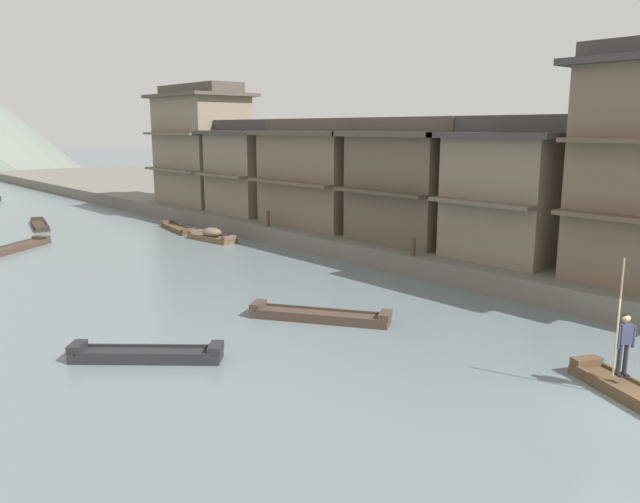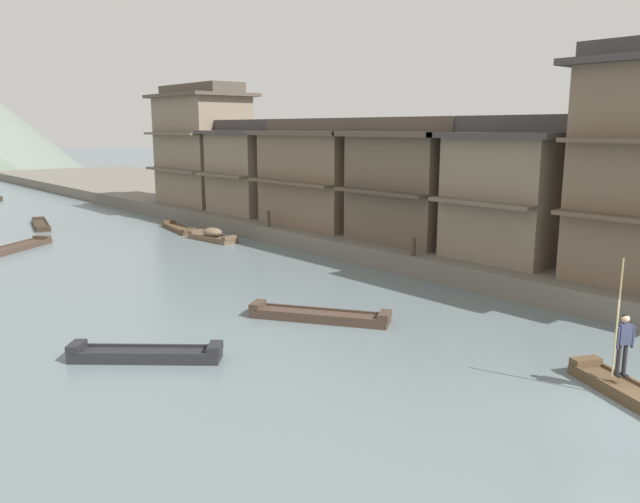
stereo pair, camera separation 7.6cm
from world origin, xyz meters
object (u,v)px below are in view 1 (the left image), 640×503
(house_waterfront_tall, at_px, (417,181))
(boat_upstream_distant, at_px, (320,316))
(house_waterfront_far, at_px, (261,167))
(house_waterfront_end, at_px, (201,146))
(boat_moored_second, at_px, (178,229))
(mooring_post_dock_far, at_px, (268,219))
(boat_midriver_drifting, at_px, (11,249))
(house_waterfront_second, at_px, (520,188))
(boat_moored_third, at_px, (147,355))
(mooring_post_dock_mid, at_px, (413,247))
(boatman_person, at_px, (624,337))
(boat_moored_far, at_px, (212,236))
(boat_midriver_upstream, at_px, (40,225))
(house_waterfront_narrow, at_px, (327,173))

(house_waterfront_tall, bearing_deg, boat_upstream_distant, -155.38)
(house_waterfront_far, distance_m, house_waterfront_end, 6.81)
(boat_moored_second, xyz_separation_m, house_waterfront_far, (5.66, -1.39, 3.80))
(boat_upstream_distant, bearing_deg, mooring_post_dock_far, 60.46)
(house_waterfront_end, bearing_deg, boat_moored_second, -133.54)
(boat_midriver_drifting, xyz_separation_m, house_waterfront_second, (15.54, -20.91, 3.80))
(boat_moored_third, xyz_separation_m, boat_upstream_distant, (6.22, -0.40, -0.01))
(boat_midriver_drifting, bearing_deg, boat_upstream_distant, -77.05)
(house_waterfront_end, bearing_deg, boat_midriver_drifting, -159.81)
(boat_moored_second, height_order, boat_moored_third, boat_moored_third)
(boat_upstream_distant, height_order, mooring_post_dock_mid, mooring_post_dock_mid)
(boat_moored_third, distance_m, house_waterfront_far, 25.78)
(house_waterfront_second, xyz_separation_m, mooring_post_dock_far, (-3.42, 14.00, -2.55))
(boat_moored_third, xyz_separation_m, mooring_post_dock_far, (13.71, 12.82, 1.22))
(boat_moored_third, relative_size, house_waterfront_end, 0.43)
(boat_upstream_distant, relative_size, house_waterfront_end, 0.52)
(house_waterfront_end, distance_m, mooring_post_dock_mid, 23.96)
(boatman_person, xyz_separation_m, mooring_post_dock_far, (5.70, 22.68, -0.07))
(boat_moored_second, height_order, house_waterfront_far, house_waterfront_far)
(boat_moored_far, height_order, boat_midriver_drifting, boat_moored_far)
(boat_midriver_upstream, bearing_deg, mooring_post_dock_far, -60.63)
(house_waterfront_far, bearing_deg, mooring_post_dock_far, -122.34)
(boat_moored_far, xyz_separation_m, house_waterfront_narrow, (5.63, -3.90, 3.63))
(house_waterfront_second, relative_size, house_waterfront_tall, 0.99)
(house_waterfront_narrow, height_order, house_waterfront_far, same)
(boat_midriver_upstream, bearing_deg, house_waterfront_narrow, -53.76)
(boat_moored_second, bearing_deg, house_waterfront_far, -13.77)
(mooring_post_dock_mid, bearing_deg, boat_midriver_drifting, 124.14)
(house_waterfront_narrow, xyz_separation_m, mooring_post_dock_mid, (-3.44, -9.69, -2.59))
(boat_moored_far, bearing_deg, mooring_post_dock_far, -50.07)
(house_waterfront_narrow, bearing_deg, house_waterfront_second, -90.06)
(mooring_post_dock_far, bearing_deg, house_waterfront_second, -76.27)
(boat_midriver_upstream, relative_size, house_waterfront_far, 0.73)
(boatman_person, xyz_separation_m, boat_moored_far, (3.51, 25.30, -1.17))
(boat_moored_second, bearing_deg, mooring_post_dock_mid, -83.82)
(boat_midriver_drifting, relative_size, boat_upstream_distant, 1.09)
(mooring_post_dock_mid, relative_size, mooring_post_dock_far, 0.87)
(house_waterfront_narrow, distance_m, house_waterfront_far, 7.11)
(mooring_post_dock_mid, bearing_deg, house_waterfront_end, 82.62)
(boat_moored_third, bearing_deg, house_waterfront_second, -3.96)
(boat_midriver_upstream, relative_size, house_waterfront_tall, 0.78)
(boat_moored_far, distance_m, mooring_post_dock_mid, 13.80)
(house_waterfront_second, distance_m, house_waterfront_far, 19.83)
(boat_moored_third, height_order, boat_midriver_upstream, boat_moored_third)
(boatman_person, distance_m, boat_midriver_upstream, 37.46)
(boat_moored_second, distance_m, mooring_post_dock_mid, 18.33)
(boat_midriver_upstream, height_order, house_waterfront_narrow, house_waterfront_narrow)
(boat_midriver_drifting, xyz_separation_m, house_waterfront_far, (15.81, -1.08, 3.80))
(house_waterfront_end, height_order, mooring_post_dock_far, house_waterfront_end)
(boat_moored_second, relative_size, mooring_post_dock_mid, 5.62)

